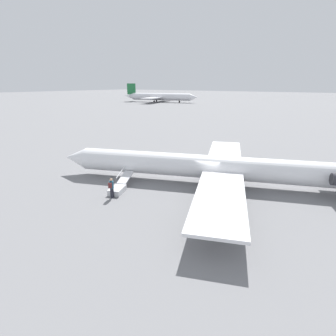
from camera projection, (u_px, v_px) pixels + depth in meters
ground_plane at (208, 184)px, 25.43m from camera, size 600.00×600.00×0.00m
airplane_main at (219, 167)px, 24.70m from camera, size 29.71×23.50×5.84m
airplane_far_left at (159, 97)px, 134.82m from camera, size 39.13×30.09×9.23m
boarding_stairs at (119, 187)px, 23.62m from camera, size 2.44×4.10×1.53m
passenger at (111, 187)px, 22.02m from camera, size 0.44×0.57×1.74m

